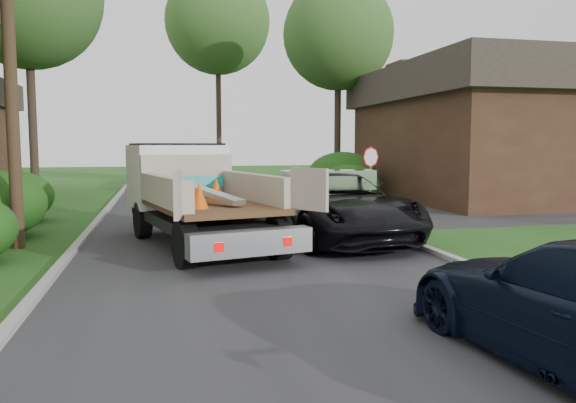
% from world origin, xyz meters
% --- Properties ---
extents(ground, '(120.00, 120.00, 0.00)m').
position_xyz_m(ground, '(0.00, 0.00, 0.00)').
color(ground, '#294B15').
rests_on(ground, ground).
extents(road, '(8.00, 90.00, 0.02)m').
position_xyz_m(road, '(0.00, 10.00, 0.00)').
color(road, '#28282B').
rests_on(road, ground).
extents(side_street, '(16.00, 7.00, 0.02)m').
position_xyz_m(side_street, '(12.00, 9.00, 0.01)').
color(side_street, '#28282B').
rests_on(side_street, ground).
extents(curb_left, '(0.20, 90.00, 0.12)m').
position_xyz_m(curb_left, '(-4.10, 10.00, 0.06)').
color(curb_left, '#9E9E99').
rests_on(curb_left, ground).
extents(curb_right, '(0.20, 90.00, 0.12)m').
position_xyz_m(curb_right, '(4.10, 10.00, 0.06)').
color(curb_right, '#9E9E99').
rests_on(curb_right, ground).
extents(stop_sign, '(0.71, 0.32, 2.48)m').
position_xyz_m(stop_sign, '(5.20, 9.00, 1.78)').
color(stop_sign, slate).
rests_on(stop_sign, ground).
extents(utility_pole, '(2.42, 1.25, 10.00)m').
position_xyz_m(utility_pole, '(-5.48, 4.98, 5.17)').
color(utility_pole, '#382619').
rests_on(utility_pole, ground).
extents(house_right, '(9.72, 12.96, 6.20)m').
position_xyz_m(house_right, '(13.00, 14.00, 3.16)').
color(house_right, '#392217').
rests_on(house_right, ground).
extents(hedge_left_c, '(2.60, 2.60, 1.70)m').
position_xyz_m(hedge_left_c, '(-6.80, 10.00, 0.85)').
color(hedge_left_c, '#18420F').
rests_on(hedge_left_c, ground).
extents(hedge_right_a, '(2.60, 2.60, 1.70)m').
position_xyz_m(hedge_right_a, '(5.80, 13.00, 0.85)').
color(hedge_right_a, '#18420F').
rests_on(hedge_right_a, ground).
extents(hedge_right_b, '(3.38, 3.38, 2.21)m').
position_xyz_m(hedge_right_b, '(6.50, 16.00, 1.10)').
color(hedge_right_b, '#18420F').
rests_on(hedge_right_b, ground).
extents(tree_right_far, '(6.00, 6.00, 11.50)m').
position_xyz_m(tree_right_far, '(7.50, 20.00, 8.48)').
color(tree_right_far, '#2D2119').
rests_on(tree_right_far, ground).
extents(tree_center_far, '(7.20, 7.20, 14.60)m').
position_xyz_m(tree_center_far, '(2.00, 30.00, 10.98)').
color(tree_center_far, '#2D2119').
rests_on(tree_center_far, ground).
extents(flatbed_truck, '(4.28, 7.23, 2.57)m').
position_xyz_m(flatbed_truck, '(-1.33, 5.13, 1.40)').
color(flatbed_truck, black).
rests_on(flatbed_truck, ground).
extents(black_pickup, '(3.64, 6.75, 1.80)m').
position_xyz_m(black_pickup, '(2.40, 4.50, 0.90)').
color(black_pickup, black).
rests_on(black_pickup, ground).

